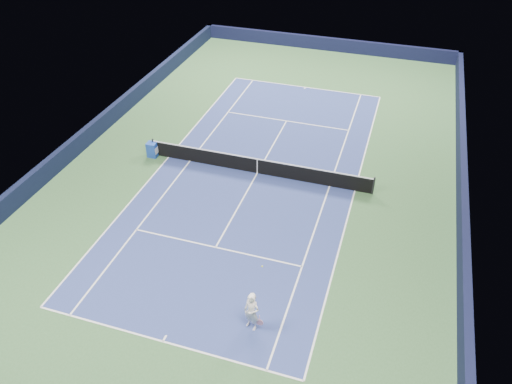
% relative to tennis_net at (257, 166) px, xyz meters
% --- Properties ---
extents(ground, '(40.00, 40.00, 0.00)m').
position_rel_tennis_net_xyz_m(ground, '(0.00, 0.00, -0.50)').
color(ground, '#32572F').
rests_on(ground, ground).
extents(wall_far, '(22.00, 0.35, 1.10)m').
position_rel_tennis_net_xyz_m(wall_far, '(0.00, 19.82, 0.05)').
color(wall_far, black).
rests_on(wall_far, ground).
extents(wall_right, '(0.35, 40.00, 1.10)m').
position_rel_tennis_net_xyz_m(wall_right, '(10.82, 0.00, 0.05)').
color(wall_right, black).
rests_on(wall_right, ground).
extents(wall_left, '(0.35, 40.00, 1.10)m').
position_rel_tennis_net_xyz_m(wall_left, '(-10.82, 0.00, 0.05)').
color(wall_left, black).
rests_on(wall_left, ground).
extents(court_surface, '(10.97, 23.77, 0.01)m').
position_rel_tennis_net_xyz_m(court_surface, '(0.00, 0.00, -0.50)').
color(court_surface, navy).
rests_on(court_surface, ground).
extents(baseline_far, '(10.97, 0.08, 0.00)m').
position_rel_tennis_net_xyz_m(baseline_far, '(0.00, 11.88, -0.50)').
color(baseline_far, white).
rests_on(baseline_far, ground).
extents(baseline_near, '(10.97, 0.08, 0.00)m').
position_rel_tennis_net_xyz_m(baseline_near, '(0.00, -11.88, -0.50)').
color(baseline_near, white).
rests_on(baseline_near, ground).
extents(sideline_doubles_right, '(0.08, 23.77, 0.00)m').
position_rel_tennis_net_xyz_m(sideline_doubles_right, '(5.49, 0.00, -0.50)').
color(sideline_doubles_right, white).
rests_on(sideline_doubles_right, ground).
extents(sideline_doubles_left, '(0.08, 23.77, 0.00)m').
position_rel_tennis_net_xyz_m(sideline_doubles_left, '(-5.49, 0.00, -0.50)').
color(sideline_doubles_left, white).
rests_on(sideline_doubles_left, ground).
extents(sideline_singles_right, '(0.08, 23.77, 0.00)m').
position_rel_tennis_net_xyz_m(sideline_singles_right, '(4.12, 0.00, -0.50)').
color(sideline_singles_right, white).
rests_on(sideline_singles_right, ground).
extents(sideline_singles_left, '(0.08, 23.77, 0.00)m').
position_rel_tennis_net_xyz_m(sideline_singles_left, '(-4.12, 0.00, -0.50)').
color(sideline_singles_left, white).
rests_on(sideline_singles_left, ground).
extents(service_line_far, '(8.23, 0.08, 0.00)m').
position_rel_tennis_net_xyz_m(service_line_far, '(0.00, 6.40, -0.50)').
color(service_line_far, white).
rests_on(service_line_far, ground).
extents(service_line_near, '(8.23, 0.08, 0.00)m').
position_rel_tennis_net_xyz_m(service_line_near, '(0.00, -6.40, -0.50)').
color(service_line_near, white).
rests_on(service_line_near, ground).
extents(center_service_line, '(0.08, 12.80, 0.00)m').
position_rel_tennis_net_xyz_m(center_service_line, '(0.00, 0.00, -0.50)').
color(center_service_line, white).
rests_on(center_service_line, ground).
extents(center_mark_far, '(0.08, 0.30, 0.00)m').
position_rel_tennis_net_xyz_m(center_mark_far, '(0.00, 11.73, -0.50)').
color(center_mark_far, white).
rests_on(center_mark_far, ground).
extents(center_mark_near, '(0.08, 0.30, 0.00)m').
position_rel_tennis_net_xyz_m(center_mark_near, '(0.00, -11.73, -0.50)').
color(center_mark_near, white).
rests_on(center_mark_near, ground).
extents(tennis_net, '(12.90, 0.10, 1.07)m').
position_rel_tennis_net_xyz_m(tennis_net, '(0.00, 0.00, 0.00)').
color(tennis_net, black).
rests_on(tennis_net, ground).
extents(sponsor_cube, '(0.59, 0.52, 0.91)m').
position_rel_tennis_net_xyz_m(sponsor_cube, '(-6.40, -0.18, -0.05)').
color(sponsor_cube, '#1C42AA').
rests_on(sponsor_cube, ground).
extents(tennis_player, '(0.86, 1.34, 2.42)m').
position_rel_tennis_net_xyz_m(tennis_player, '(3.01, -10.20, 0.39)').
color(tennis_player, white).
rests_on(tennis_player, ground).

